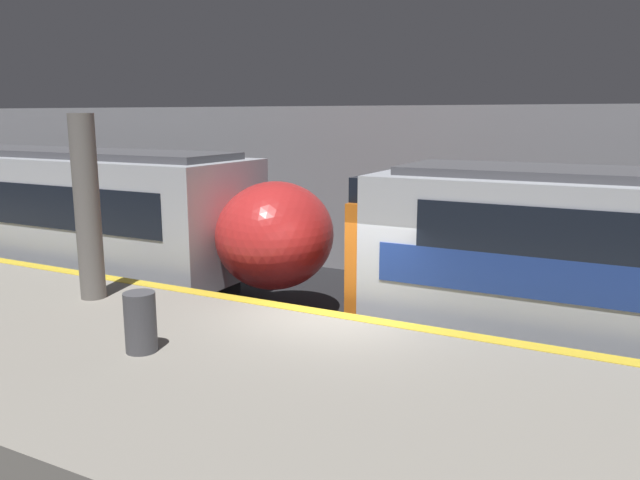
{
  "coord_description": "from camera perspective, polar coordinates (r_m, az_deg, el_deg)",
  "views": [
    {
      "loc": [
        4.42,
        -9.04,
        4.31
      ],
      "look_at": [
        -0.7,
        0.81,
        2.08
      ],
      "focal_mm": 35.0,
      "sensor_mm": 36.0,
      "label": 1
    }
  ],
  "objects": [
    {
      "name": "platform",
      "position": [
        8.58,
        -6.99,
        -14.86
      ],
      "size": [
        40.0,
        5.45,
        1.08
      ],
      "color": "gray",
      "rests_on": "ground"
    },
    {
      "name": "trash_bin",
      "position": [
        9.07,
        -16.1,
        -7.23
      ],
      "size": [
        0.44,
        0.44,
        0.85
      ],
      "color": "#4C4C51",
      "rests_on": "platform"
    },
    {
      "name": "train_modern",
      "position": [
        19.32,
        -27.0,
        2.56
      ],
      "size": [
        19.33,
        2.99,
        3.47
      ],
      "color": "black",
      "rests_on": "ground"
    },
    {
      "name": "station_rear_barrier",
      "position": [
        16.4,
        11.67,
        3.99
      ],
      "size": [
        50.0,
        0.15,
        4.56
      ],
      "color": "#939399",
      "rests_on": "ground"
    },
    {
      "name": "ground_plane",
      "position": [
        10.94,
        1.34,
        -11.86
      ],
      "size": [
        120.0,
        120.0,
        0.0
      ],
      "primitive_type": "plane",
      "color": "black"
    },
    {
      "name": "support_pillar_near",
      "position": [
        11.74,
        -20.5,
        2.76
      ],
      "size": [
        0.44,
        0.44,
        3.28
      ],
      "color": "slate",
      "rests_on": "platform"
    }
  ]
}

